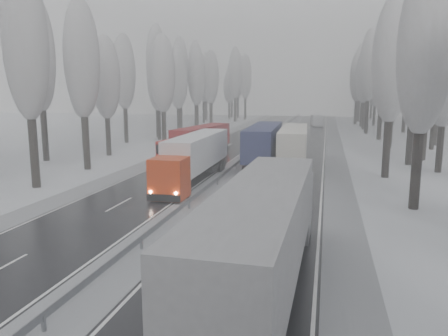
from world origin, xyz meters
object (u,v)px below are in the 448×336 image
at_px(truck_blue_box, 265,142).
at_px(truck_red_red, 198,141).
at_px(truck_cream_box, 294,144).
at_px(truck_grey_tarp, 266,228).
at_px(truck_red_white, 195,155).
at_px(box_truck_distant, 317,120).

height_order(truck_blue_box, truck_red_red, truck_blue_box).
bearing_deg(truck_cream_box, truck_blue_box, -174.42).
bearing_deg(truck_grey_tarp, truck_red_white, 115.42).
distance_m(truck_cream_box, truck_red_white, 12.98).
distance_m(truck_grey_tarp, truck_red_red, 34.58).
xyz_separation_m(box_truck_distant, truck_red_red, (-12.25, -54.93, 0.91)).
height_order(truck_blue_box, truck_red_white, truck_blue_box).
relative_size(truck_cream_box, box_truck_distant, 2.25).
xyz_separation_m(truck_grey_tarp, box_truck_distant, (-0.14, 87.21, -1.31)).
height_order(truck_cream_box, box_truck_distant, truck_cream_box).
bearing_deg(truck_cream_box, truck_red_white, -129.86).
bearing_deg(box_truck_distant, truck_red_red, -110.19).
distance_m(truck_blue_box, truck_cream_box, 3.10).
height_order(truck_red_white, truck_red_red, truck_red_white).
bearing_deg(truck_grey_tarp, truck_blue_box, 99.15).
distance_m(truck_grey_tarp, truck_red_white, 22.11).
xyz_separation_m(truck_cream_box, truck_red_red, (-11.21, 1.86, -0.21)).
height_order(truck_grey_tarp, truck_red_red, truck_grey_tarp).
relative_size(truck_red_white, truck_red_red, 1.05).
relative_size(truck_grey_tarp, truck_red_red, 1.17).
bearing_deg(truck_cream_box, truck_grey_tarp, -89.96).
bearing_deg(truck_blue_box, box_truck_distant, 84.01).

